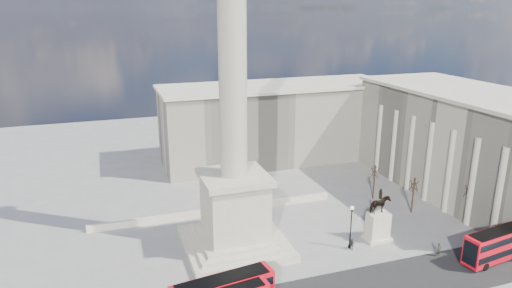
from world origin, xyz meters
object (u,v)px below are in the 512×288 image
object	(u,v)px
equestrian_statue	(378,222)
pedestrian_crossing	(352,245)
nelsons_column	(234,160)
pedestrian_standing	(469,245)
victorian_lamp	(351,224)
red_bus_c	(498,245)
pedestrian_walking	(439,250)

from	to	relation	value
equestrian_statue	pedestrian_crossing	xyz separation A→B (m)	(-5.04, -1.49, -1.91)
nelsons_column	pedestrian_standing	bearing A→B (deg)	-20.71
equestrian_statue	pedestrian_crossing	size ratio (longest dim) A/B	4.81
pedestrian_standing	equestrian_statue	bearing A→B (deg)	-48.10
nelsons_column	victorian_lamp	xyz separation A→B (m)	(15.05, -5.66, -9.15)
red_bus_c	pedestrian_crossing	distance (m)	19.03
nelsons_column	equestrian_statue	distance (m)	23.02
pedestrian_walking	pedestrian_standing	distance (m)	5.13
victorian_lamp	equestrian_statue	xyz separation A→B (m)	(5.05, 0.96, -1.04)
equestrian_statue	pedestrian_walking	size ratio (longest dim) A/B	4.11
nelsons_column	pedestrian_walking	distance (m)	30.25
equestrian_statue	pedestrian_standing	xyz separation A→B (m)	(10.32, -6.80, -1.88)
nelsons_column	pedestrian_crossing	world-z (taller)	nelsons_column
victorian_lamp	pedestrian_walking	size ratio (longest dim) A/B	3.32
pedestrian_standing	pedestrian_walking	bearing A→B (deg)	-14.71
victorian_lamp	pedestrian_standing	size ratio (longest dim) A/B	3.77
pedestrian_crossing	nelsons_column	bearing A→B (deg)	22.63
pedestrian_crossing	victorian_lamp	bearing A→B (deg)	-44.21
nelsons_column	equestrian_statue	size ratio (longest dim) A/B	6.30
nelsons_column	victorian_lamp	distance (m)	18.50
red_bus_c	victorian_lamp	xyz separation A→B (m)	(-16.96, 9.04, 1.49)
pedestrian_walking	pedestrian_crossing	xyz separation A→B (m)	(-10.23, 5.31, -0.14)
pedestrian_standing	nelsons_column	bearing A→B (deg)	-35.42
equestrian_statue	pedestrian_walking	distance (m)	8.74
nelsons_column	equestrian_statue	xyz separation A→B (m)	(20.10, -4.70, -10.19)
equestrian_statue	victorian_lamp	bearing A→B (deg)	-169.23
nelsons_column	red_bus_c	bearing A→B (deg)	-24.66
equestrian_statue	red_bus_c	bearing A→B (deg)	-40.02
red_bus_c	pedestrian_walking	bearing A→B (deg)	146.61
pedestrian_walking	pedestrian_standing	xyz separation A→B (m)	(5.13, 0.00, -0.11)
nelsons_column	pedestrian_walking	bearing A→B (deg)	-24.45
victorian_lamp	pedestrian_crossing	world-z (taller)	victorian_lamp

